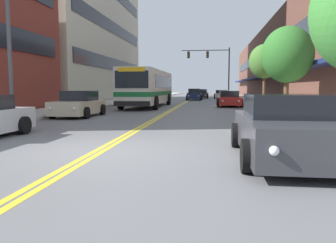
{
  "coord_description": "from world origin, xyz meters",
  "views": [
    {
      "loc": [
        2.71,
        -7.82,
        1.56
      ],
      "look_at": [
        -0.55,
        17.33,
        -1.05
      ],
      "focal_mm": 35.0,
      "sensor_mm": 36.0,
      "label": 1
    }
  ],
  "objects_px": {
    "city_bus": "(149,87)",
    "car_charcoal_moving_second": "(201,94)",
    "traffic_signal_mast": "(213,63)",
    "fire_hydrant": "(270,107)",
    "car_dark_grey_parked_right_foreground": "(286,129)",
    "street_tree_right_mid": "(287,55)",
    "car_black_parked_left_near": "(152,96)",
    "car_champagne_parked_left_far": "(79,105)",
    "car_red_parked_right_mid": "(229,99)",
    "car_navy_moving_lead": "(194,95)",
    "car_slate_blue_moving_third": "(203,93)",
    "car_white_parked_right_far": "(221,94)",
    "street_tree_right_far": "(265,62)"
  },
  "relations": [
    {
      "from": "car_white_parked_right_far",
      "to": "street_tree_right_mid",
      "type": "xyz_separation_m",
      "value": [
        2.6,
        -31.07,
        2.8
      ]
    },
    {
      "from": "car_dark_grey_parked_right_foreground",
      "to": "street_tree_right_mid",
      "type": "bearing_deg",
      "value": 77.77
    },
    {
      "from": "car_charcoal_moving_second",
      "to": "street_tree_right_mid",
      "type": "xyz_separation_m",
      "value": [
        5.57,
        -30.86,
        2.81
      ]
    },
    {
      "from": "car_champagne_parked_left_far",
      "to": "street_tree_right_far",
      "type": "relative_size",
      "value": 0.79
    },
    {
      "from": "car_red_parked_right_mid",
      "to": "street_tree_right_mid",
      "type": "relative_size",
      "value": 1.02
    },
    {
      "from": "car_navy_moving_lead",
      "to": "traffic_signal_mast",
      "type": "xyz_separation_m",
      "value": [
        2.37,
        4.05,
        4.4
      ]
    },
    {
      "from": "street_tree_right_far",
      "to": "city_bus",
      "type": "bearing_deg",
      "value": -163.29
    },
    {
      "from": "car_black_parked_left_near",
      "to": "traffic_signal_mast",
      "type": "relative_size",
      "value": 0.63
    },
    {
      "from": "car_champagne_parked_left_far",
      "to": "car_charcoal_moving_second",
      "type": "relative_size",
      "value": 0.88
    },
    {
      "from": "car_champagne_parked_left_far",
      "to": "car_red_parked_right_mid",
      "type": "relative_size",
      "value": 0.85
    },
    {
      "from": "city_bus",
      "to": "car_champagne_parked_left_far",
      "type": "height_order",
      "value": "city_bus"
    },
    {
      "from": "car_black_parked_left_near",
      "to": "car_charcoal_moving_second",
      "type": "relative_size",
      "value": 0.94
    },
    {
      "from": "car_white_parked_right_far",
      "to": "street_tree_right_mid",
      "type": "distance_m",
      "value": 31.3
    },
    {
      "from": "city_bus",
      "to": "car_charcoal_moving_second",
      "type": "height_order",
      "value": "city_bus"
    },
    {
      "from": "car_navy_moving_lead",
      "to": "traffic_signal_mast",
      "type": "height_order",
      "value": "traffic_signal_mast"
    },
    {
      "from": "car_charcoal_moving_second",
      "to": "car_slate_blue_moving_third",
      "type": "height_order",
      "value": "car_slate_blue_moving_third"
    },
    {
      "from": "car_navy_moving_lead",
      "to": "car_champagne_parked_left_far",
      "type": "bearing_deg",
      "value": -101.15
    },
    {
      "from": "traffic_signal_mast",
      "to": "street_tree_right_far",
      "type": "xyz_separation_m",
      "value": [
        4.39,
        -16.56,
        -1.21
      ]
    },
    {
      "from": "car_red_parked_right_mid",
      "to": "car_slate_blue_moving_third",
      "type": "xyz_separation_m",
      "value": [
        -3.01,
        35.62,
        0.01
      ]
    },
    {
      "from": "car_champagne_parked_left_far",
      "to": "car_charcoal_moving_second",
      "type": "height_order",
      "value": "car_champagne_parked_left_far"
    },
    {
      "from": "car_champagne_parked_left_far",
      "to": "car_slate_blue_moving_third",
      "type": "height_order",
      "value": "car_champagne_parked_left_far"
    },
    {
      "from": "car_champagne_parked_left_far",
      "to": "car_dark_grey_parked_right_foreground",
      "type": "xyz_separation_m",
      "value": [
        8.75,
        -9.62,
        0.02
      ]
    },
    {
      "from": "car_red_parked_right_mid",
      "to": "car_dark_grey_parked_right_foreground",
      "type": "bearing_deg",
      "value": -89.7
    },
    {
      "from": "car_navy_moving_lead",
      "to": "fire_hydrant",
      "type": "height_order",
      "value": "car_navy_moving_lead"
    },
    {
      "from": "car_red_parked_right_mid",
      "to": "car_slate_blue_moving_third",
      "type": "bearing_deg",
      "value": 94.82
    },
    {
      "from": "car_black_parked_left_near",
      "to": "car_red_parked_right_mid",
      "type": "xyz_separation_m",
      "value": [
        8.58,
        -11.1,
        -0.01
      ]
    },
    {
      "from": "car_black_parked_left_near",
      "to": "street_tree_right_far",
      "type": "distance_m",
      "value": 15.28
    },
    {
      "from": "traffic_signal_mast",
      "to": "street_tree_right_far",
      "type": "distance_m",
      "value": 17.18
    },
    {
      "from": "car_navy_moving_lead",
      "to": "car_slate_blue_moving_third",
      "type": "height_order",
      "value": "car_navy_moving_lead"
    },
    {
      "from": "car_dark_grey_parked_right_foreground",
      "to": "car_charcoal_moving_second",
      "type": "height_order",
      "value": "car_dark_grey_parked_right_foreground"
    },
    {
      "from": "street_tree_right_mid",
      "to": "car_navy_moving_lead",
      "type": "bearing_deg",
      "value": 104.97
    },
    {
      "from": "car_white_parked_right_far",
      "to": "car_slate_blue_moving_third",
      "type": "relative_size",
      "value": 1.12
    },
    {
      "from": "city_bus",
      "to": "street_tree_right_mid",
      "type": "xyz_separation_m",
      "value": [
        9.32,
        -7.97,
        1.71
      ]
    },
    {
      "from": "car_slate_blue_moving_third",
      "to": "traffic_signal_mast",
      "type": "distance_m",
      "value": 17.87
    },
    {
      "from": "car_navy_moving_lead",
      "to": "car_slate_blue_moving_third",
      "type": "xyz_separation_m",
      "value": [
        0.62,
        21.27,
        -0.05
      ]
    },
    {
      "from": "car_white_parked_right_far",
      "to": "traffic_signal_mast",
      "type": "bearing_deg",
      "value": -109.86
    },
    {
      "from": "city_bus",
      "to": "car_slate_blue_moving_third",
      "type": "distance_m",
      "value": 36.93
    },
    {
      "from": "street_tree_right_far",
      "to": "car_charcoal_moving_second",
      "type": "bearing_deg",
      "value": 106.93
    },
    {
      "from": "city_bus",
      "to": "car_white_parked_right_far",
      "type": "xyz_separation_m",
      "value": [
        6.72,
        23.1,
        -1.09
      ]
    },
    {
      "from": "traffic_signal_mast",
      "to": "fire_hydrant",
      "type": "bearing_deg",
      "value": -84.04
    },
    {
      "from": "car_champagne_parked_left_far",
      "to": "car_navy_moving_lead",
      "type": "relative_size",
      "value": 0.98
    },
    {
      "from": "car_red_parked_right_mid",
      "to": "fire_hydrant",
      "type": "xyz_separation_m",
      "value": [
        1.68,
        -9.76,
        -0.09
      ]
    },
    {
      "from": "city_bus",
      "to": "car_dark_grey_parked_right_foreground",
      "type": "bearing_deg",
      "value": -70.9
    },
    {
      "from": "street_tree_right_mid",
      "to": "car_dark_grey_parked_right_foreground",
      "type": "bearing_deg",
      "value": -102.23
    },
    {
      "from": "street_tree_right_far",
      "to": "fire_hydrant",
      "type": "xyz_separation_m",
      "value": [
        -1.45,
        -11.61,
        -3.33
      ]
    },
    {
      "from": "city_bus",
      "to": "car_dark_grey_parked_right_foreground",
      "type": "distance_m",
      "value": 20.79
    },
    {
      "from": "city_bus",
      "to": "car_black_parked_left_near",
      "type": "xyz_separation_m",
      "value": [
        -1.89,
        12.2,
        -1.05
      ]
    },
    {
      "from": "traffic_signal_mast",
      "to": "car_champagne_parked_left_far",
      "type": "bearing_deg",
      "value": -104.05
    },
    {
      "from": "city_bus",
      "to": "fire_hydrant",
      "type": "height_order",
      "value": "city_bus"
    },
    {
      "from": "car_dark_grey_parked_right_foreground",
      "to": "car_red_parked_right_mid",
      "type": "height_order",
      "value": "car_dark_grey_parked_right_foreground"
    }
  ]
}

